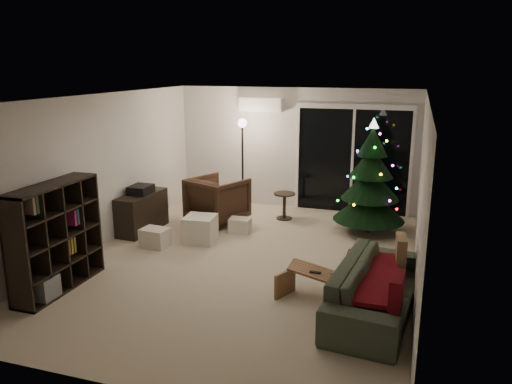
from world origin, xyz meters
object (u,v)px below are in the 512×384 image
at_px(media_cabinet, 142,212).
at_px(coffee_table, 326,288).
at_px(sofa, 376,288).
at_px(christmas_tree, 371,176).
at_px(armchair, 218,200).
at_px(bookshelf, 45,236).

distance_m(media_cabinet, coffee_table, 4.08).
relative_size(sofa, christmas_tree, 1.06).
height_order(sofa, coffee_table, sofa).
height_order(media_cabinet, armchair, armchair).
bearing_deg(media_cabinet, armchair, 43.41).
distance_m(bookshelf, armchair, 3.59).
bearing_deg(bookshelf, christmas_tree, 60.01).
height_order(bookshelf, media_cabinet, bookshelf).
xyz_separation_m(media_cabinet, coffee_table, (3.68, -1.75, -0.17)).
relative_size(bookshelf, media_cabinet, 1.30).
xyz_separation_m(sofa, coffee_table, (-0.62, 0.11, -0.14)).
xyz_separation_m(coffee_table, christmas_tree, (0.24, 2.94, 0.85)).
height_order(bookshelf, sofa, bookshelf).
relative_size(armchair, coffee_table, 0.84).
bearing_deg(coffee_table, media_cabinet, 178.47).
height_order(armchair, sofa, armchair).
xyz_separation_m(bookshelf, armchair, (1.10, 3.40, -0.29)).
xyz_separation_m(media_cabinet, armchair, (1.10, 0.93, 0.09)).
relative_size(media_cabinet, christmas_tree, 0.55).
bearing_deg(media_cabinet, christmas_tree, 20.23).
relative_size(bookshelf, armchair, 1.51).
distance_m(bookshelf, coffee_table, 3.79).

